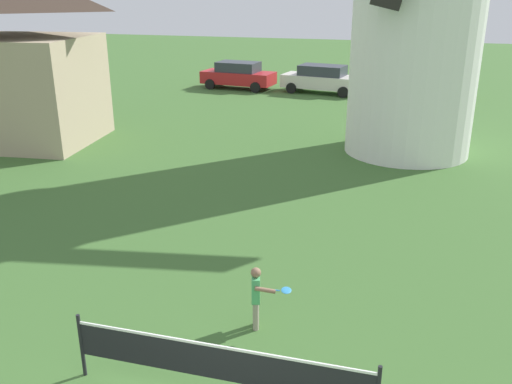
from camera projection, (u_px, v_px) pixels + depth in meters
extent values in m
cylinder|color=white|center=(419.00, 3.00, 18.74)|extent=(4.44, 4.44, 10.41)
cylinder|color=black|center=(82.00, 345.00, 8.59)|extent=(0.06, 0.06, 1.10)
cube|color=black|center=(219.00, 364.00, 7.98)|extent=(4.46, 0.01, 0.55)
cube|color=white|center=(218.00, 347.00, 7.88)|extent=(4.46, 0.02, 0.04)
cylinder|color=#9E937F|center=(256.00, 312.00, 9.97)|extent=(0.11, 0.11, 0.54)
cylinder|color=#9E937F|center=(256.00, 316.00, 9.84)|extent=(0.11, 0.11, 0.54)
cube|color=#4CB266|center=(256.00, 289.00, 9.73)|extent=(0.21, 0.29, 0.48)
sphere|color=#89664C|center=(256.00, 273.00, 9.61)|extent=(0.18, 0.18, 0.18)
cylinder|color=#89664C|center=(256.00, 285.00, 9.90)|extent=(0.08, 0.08, 0.36)
cylinder|color=#89664C|center=(265.00, 290.00, 9.56)|extent=(0.38, 0.17, 0.14)
cylinder|color=#338CCC|center=(273.00, 290.00, 9.56)|extent=(0.22, 0.08, 0.04)
ellipsoid|color=#338CCC|center=(286.00, 290.00, 9.55)|extent=(0.23, 0.28, 0.03)
cube|color=red|center=(238.00, 78.00, 32.76)|extent=(4.43, 2.20, 0.70)
cube|color=#2D333D|center=(238.00, 67.00, 32.54)|extent=(2.55, 1.77, 0.56)
cylinder|color=black|center=(266.00, 83.00, 33.10)|extent=(0.62, 0.25, 0.60)
cylinder|color=black|center=(255.00, 87.00, 31.63)|extent=(0.62, 0.25, 0.60)
cylinder|color=black|center=(223.00, 80.00, 34.14)|extent=(0.62, 0.25, 0.60)
cylinder|color=black|center=(210.00, 84.00, 32.66)|extent=(0.62, 0.25, 0.60)
cube|color=silver|center=(322.00, 82.00, 31.42)|extent=(4.70, 2.44, 0.70)
cube|color=#2D333D|center=(322.00, 70.00, 31.20)|extent=(2.72, 1.90, 0.56)
cylinder|color=black|center=(352.00, 87.00, 31.66)|extent=(0.62, 0.28, 0.60)
cylinder|color=black|center=(343.00, 92.00, 30.22)|extent=(0.62, 0.28, 0.60)
cylinder|color=black|center=(302.00, 84.00, 32.88)|extent=(0.62, 0.28, 0.60)
cylinder|color=black|center=(291.00, 88.00, 31.44)|extent=(0.62, 0.28, 0.60)
cube|color=#999919|center=(411.00, 83.00, 30.96)|extent=(4.11, 2.10, 0.70)
cube|color=#2D333D|center=(412.00, 72.00, 30.74)|extent=(2.36, 1.72, 0.56)
cylinder|color=black|center=(437.00, 88.00, 31.36)|extent=(0.62, 0.24, 0.60)
cylinder|color=black|center=(434.00, 93.00, 29.88)|extent=(0.62, 0.24, 0.60)
cylinder|color=black|center=(389.00, 85.00, 32.28)|extent=(0.62, 0.24, 0.60)
cylinder|color=black|center=(384.00, 90.00, 30.80)|extent=(0.62, 0.24, 0.60)
cube|color=tan|center=(13.00, 90.00, 21.34)|extent=(6.41, 4.97, 4.00)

